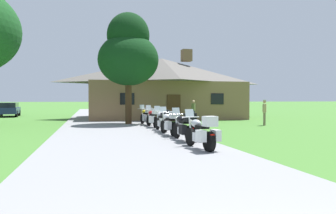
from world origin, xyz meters
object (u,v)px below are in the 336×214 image
at_px(motorcycle_black_second_in_row, 185,127).
at_px(motorcycle_white_third_in_row, 170,123).
at_px(bystander_olive_shirt_near_lodge, 193,110).
at_px(bystander_tan_shirt_beside_signpost, 264,111).
at_px(motorcycle_silver_nearest_to_camera, 202,133).
at_px(motorcycle_silver_fourth_in_row, 162,120).
at_px(motorcycle_red_fifth_in_row, 153,118).
at_px(parked_navy_suv_far_left, 8,109).
at_px(motorcycle_yellow_farthest_in_row, 147,116).
at_px(tree_by_lodge_front, 128,53).

height_order(motorcycle_black_second_in_row, motorcycle_white_third_in_row, same).
bearing_deg(bystander_olive_shirt_near_lodge, bystander_tan_shirt_beside_signpost, -107.65).
distance_m(motorcycle_silver_nearest_to_camera, motorcycle_silver_fourth_in_row, 6.62).
height_order(motorcycle_silver_fourth_in_row, bystander_tan_shirt_beside_signpost, bystander_tan_shirt_beside_signpost).
bearing_deg(motorcycle_silver_fourth_in_row, motorcycle_red_fifth_in_row, 86.38).
bearing_deg(motorcycle_black_second_in_row, bystander_olive_shirt_near_lodge, 64.95).
relative_size(motorcycle_red_fifth_in_row, parked_navy_suv_far_left, 0.44).
xyz_separation_m(motorcycle_yellow_farthest_in_row, parked_navy_suv_far_left, (-11.51, 14.47, 0.17)).
height_order(motorcycle_black_second_in_row, bystander_tan_shirt_beside_signpost, bystander_tan_shirt_beside_signpost).
relative_size(motorcycle_black_second_in_row, motorcycle_red_fifth_in_row, 1.00).
height_order(motorcycle_black_second_in_row, tree_by_lodge_front, tree_by_lodge_front).
relative_size(motorcycle_silver_nearest_to_camera, motorcycle_silver_fourth_in_row, 1.00).
bearing_deg(motorcycle_silver_nearest_to_camera, bystander_olive_shirt_near_lodge, 66.17).
height_order(motorcycle_silver_fourth_in_row, bystander_olive_shirt_near_lodge, bystander_olive_shirt_near_lodge).
distance_m(motorcycle_black_second_in_row, motorcycle_yellow_farthest_in_row, 8.73).
height_order(motorcycle_silver_nearest_to_camera, parked_navy_suv_far_left, parked_navy_suv_far_left).
height_order(motorcycle_silver_nearest_to_camera, bystander_tan_shirt_beside_signpost, bystander_tan_shirt_beside_signpost).
distance_m(motorcycle_black_second_in_row, tree_by_lodge_front, 10.67).
bearing_deg(motorcycle_red_fifth_in_row, motorcycle_black_second_in_row, -96.58).
height_order(motorcycle_silver_fourth_in_row, motorcycle_red_fifth_in_row, same).
bearing_deg(motorcycle_yellow_farthest_in_row, parked_navy_suv_far_left, 120.74).
relative_size(bystander_tan_shirt_beside_signpost, parked_navy_suv_far_left, 0.35).
relative_size(motorcycle_silver_fourth_in_row, tree_by_lodge_front, 0.28).
bearing_deg(parked_navy_suv_far_left, bystander_tan_shirt_beside_signpost, -46.27).
bearing_deg(bystander_olive_shirt_near_lodge, motorcycle_white_third_in_row, -171.55).
distance_m(motorcycle_red_fifth_in_row, bystander_tan_shirt_beside_signpost, 7.51).
bearing_deg(bystander_tan_shirt_beside_signpost, motorcycle_white_third_in_row, 157.86).
height_order(bystander_tan_shirt_beside_signpost, parked_navy_suv_far_left, bystander_tan_shirt_beside_signpost).
xyz_separation_m(motorcycle_yellow_farthest_in_row, tree_by_lodge_front, (-1.06, 1.00, 4.23)).
xyz_separation_m(motorcycle_white_third_in_row, bystander_tan_shirt_beside_signpost, (7.57, 4.92, 0.34)).
xyz_separation_m(motorcycle_black_second_in_row, tree_by_lodge_front, (-1.13, 9.73, 4.23)).
bearing_deg(motorcycle_yellow_farthest_in_row, motorcycle_red_fifth_in_row, -95.77).
bearing_deg(bystander_olive_shirt_near_lodge, tree_by_lodge_front, 139.24).
bearing_deg(motorcycle_red_fifth_in_row, motorcycle_silver_fourth_in_row, -96.87).
bearing_deg(motorcycle_white_third_in_row, motorcycle_yellow_farthest_in_row, 83.68).
distance_m(motorcycle_silver_nearest_to_camera, motorcycle_red_fifth_in_row, 9.03).
xyz_separation_m(tree_by_lodge_front, parked_navy_suv_far_left, (-10.45, 13.47, -4.07)).
relative_size(motorcycle_white_third_in_row, tree_by_lodge_front, 0.28).
bearing_deg(motorcycle_yellow_farthest_in_row, bystander_tan_shirt_beside_signpost, -20.05).
xyz_separation_m(motorcycle_silver_nearest_to_camera, motorcycle_red_fifth_in_row, (0.08, 9.03, 0.00)).
distance_m(motorcycle_yellow_farthest_in_row, parked_navy_suv_far_left, 18.50).
xyz_separation_m(motorcycle_white_third_in_row, tree_by_lodge_front, (-1.06, 7.57, 4.23)).
height_order(motorcycle_silver_fourth_in_row, tree_by_lodge_front, tree_by_lodge_front).
height_order(motorcycle_silver_nearest_to_camera, motorcycle_red_fifth_in_row, same).
bearing_deg(motorcycle_red_fifth_in_row, motorcycle_yellow_farthest_in_row, 85.41).
bearing_deg(bystander_tan_shirt_beside_signpost, motorcycle_black_second_in_row, 168.18).
xyz_separation_m(motorcycle_silver_nearest_to_camera, parked_navy_suv_far_left, (-11.50, 25.53, 0.17)).
distance_m(motorcycle_silver_fourth_in_row, bystander_tan_shirt_beside_signpost, 8.02).
distance_m(motorcycle_yellow_farthest_in_row, bystander_olive_shirt_near_lodge, 4.78).
bearing_deg(tree_by_lodge_front, motorcycle_black_second_in_row, -83.36).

